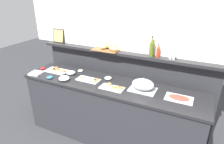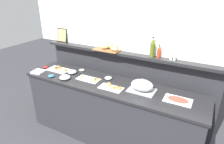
% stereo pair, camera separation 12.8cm
% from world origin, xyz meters
% --- Properties ---
extents(ground_plane, '(12.00, 12.00, 0.00)m').
position_xyz_m(ground_plane, '(0.00, 0.60, 0.00)').
color(ground_plane, '#38383D').
extents(buffet_counter, '(2.58, 0.60, 0.94)m').
position_xyz_m(buffet_counter, '(0.00, 0.00, 0.47)').
color(buffet_counter, '#2D2D33').
rests_on(buffet_counter, ground_plane).
extents(back_ledge_unit, '(2.75, 0.22, 1.28)m').
position_xyz_m(back_ledge_unit, '(0.00, 0.48, 0.67)').
color(back_ledge_unit, '#2D2D33').
rests_on(back_ledge_unit, ground_plane).
extents(upper_wall_panel, '(3.35, 0.08, 1.32)m').
position_xyz_m(upper_wall_panel, '(0.00, 0.50, 1.94)').
color(upper_wall_panel, white).
rests_on(upper_wall_panel, back_ledge_unit).
extents(sandwich_platter_front, '(0.32, 0.16, 0.04)m').
position_xyz_m(sandwich_platter_front, '(0.10, -0.09, 0.95)').
color(sandwich_platter_front, silver).
rests_on(sandwich_platter_front, buffet_counter).
extents(sandwich_platter_rear, '(0.37, 0.20, 0.04)m').
position_xyz_m(sandwich_platter_rear, '(-0.95, 0.04, 0.95)').
color(sandwich_platter_rear, white).
rests_on(sandwich_platter_rear, buffet_counter).
extents(sandwich_platter_side, '(0.34, 0.17, 0.04)m').
position_xyz_m(sandwich_platter_side, '(-0.31, -0.02, 0.95)').
color(sandwich_platter_side, silver).
rests_on(sandwich_platter_side, buffet_counter).
extents(cold_cuts_platter, '(0.32, 0.19, 0.02)m').
position_xyz_m(cold_cuts_platter, '(0.91, 0.01, 0.95)').
color(cold_cuts_platter, white).
rests_on(cold_cuts_platter, buffet_counter).
extents(serving_cloche, '(0.34, 0.24, 0.17)m').
position_xyz_m(serving_cloche, '(0.46, 0.03, 1.01)').
color(serving_cloche, '#B7BABF').
rests_on(serving_cloche, buffet_counter).
extents(glass_bowl_large, '(0.16, 0.16, 0.06)m').
position_xyz_m(glass_bowl_large, '(-0.63, -0.18, 0.96)').
color(glass_bowl_large, silver).
rests_on(glass_bowl_large, buffet_counter).
extents(glass_bowl_medium, '(0.14, 0.14, 0.06)m').
position_xyz_m(glass_bowl_medium, '(-0.67, 0.03, 0.96)').
color(glass_bowl_medium, silver).
rests_on(glass_bowl_medium, buffet_counter).
extents(condiment_bowl_teal, '(0.11, 0.11, 0.04)m').
position_xyz_m(condiment_bowl_teal, '(-0.08, 0.13, 0.95)').
color(condiment_bowl_teal, silver).
rests_on(condiment_bowl_teal, buffet_counter).
extents(condiment_bowl_dark, '(0.08, 0.08, 0.03)m').
position_xyz_m(condiment_bowl_dark, '(-0.60, 0.19, 0.95)').
color(condiment_bowl_dark, silver).
rests_on(condiment_bowl_dark, buffet_counter).
extents(condiment_bowl_red, '(0.09, 0.09, 0.03)m').
position_xyz_m(condiment_bowl_red, '(-1.20, -0.00, 0.95)').
color(condiment_bowl_red, red).
rests_on(condiment_bowl_red, buffet_counter).
extents(condiment_bowl_cream, '(0.10, 0.10, 0.03)m').
position_xyz_m(condiment_bowl_cream, '(-0.86, -0.21, 0.95)').
color(condiment_bowl_cream, teal).
rests_on(condiment_bowl_cream, buffet_counter).
extents(napkin_stack, '(0.19, 0.19, 0.02)m').
position_xyz_m(napkin_stack, '(-1.16, -0.18, 0.95)').
color(napkin_stack, white).
rests_on(napkin_stack, buffet_counter).
extents(hot_sauce_bottle, '(0.04, 0.04, 0.18)m').
position_xyz_m(hot_sauce_bottle, '(0.53, 0.42, 1.35)').
color(hot_sauce_bottle, red).
rests_on(hot_sauce_bottle, back_ledge_unit).
extents(olive_oil_bottle, '(0.06, 0.06, 0.28)m').
position_xyz_m(olive_oil_bottle, '(0.44, 0.41, 1.40)').
color(olive_oil_bottle, '#56661E').
rests_on(olive_oil_bottle, back_ledge_unit).
extents(salt_shaker, '(0.03, 0.03, 0.09)m').
position_xyz_m(salt_shaker, '(0.70, 0.40, 1.32)').
color(salt_shaker, white).
rests_on(salt_shaker, back_ledge_unit).
extents(pepper_shaker, '(0.03, 0.03, 0.09)m').
position_xyz_m(pepper_shaker, '(0.75, 0.40, 1.32)').
color(pepper_shaker, white).
rests_on(pepper_shaker, back_ledge_unit).
extents(bread_basket, '(0.41, 0.28, 0.08)m').
position_xyz_m(bread_basket, '(-0.22, 0.42, 1.31)').
color(bread_basket, brown).
rests_on(bread_basket, back_ledge_unit).
extents(framed_picture, '(0.22, 0.05, 0.23)m').
position_xyz_m(framed_picture, '(-1.19, 0.44, 1.39)').
color(framed_picture, black).
rests_on(framed_picture, back_ledge_unit).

